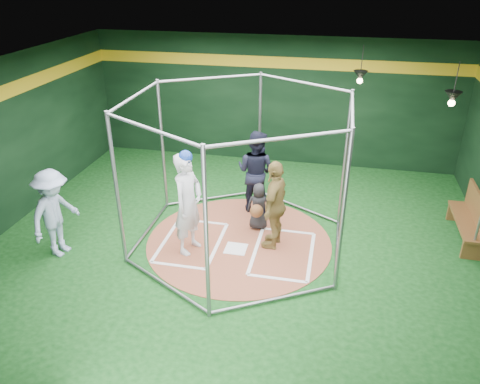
% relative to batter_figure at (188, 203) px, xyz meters
% --- Properties ---
extents(room_shell, '(10.10, 9.10, 3.53)m').
position_rel_batter_figure_xyz_m(room_shell, '(0.89, 0.50, 0.69)').
color(room_shell, '#0C3710').
rests_on(room_shell, ground).
extents(clay_disc, '(3.80, 3.80, 0.01)m').
position_rel_batter_figure_xyz_m(clay_disc, '(0.89, 0.49, -1.06)').
color(clay_disc, '#985037').
rests_on(clay_disc, ground).
extents(home_plate, '(0.43, 0.43, 0.01)m').
position_rel_batter_figure_xyz_m(home_plate, '(0.89, 0.19, -1.04)').
color(home_plate, white).
rests_on(home_plate, clay_disc).
extents(batter_box_left, '(1.17, 1.77, 0.01)m').
position_rel_batter_figure_xyz_m(batter_box_left, '(-0.06, 0.24, -1.04)').
color(batter_box_left, white).
rests_on(batter_box_left, clay_disc).
extents(batter_box_right, '(1.17, 1.77, 0.01)m').
position_rel_batter_figure_xyz_m(batter_box_right, '(1.84, 0.24, -1.04)').
color(batter_box_right, white).
rests_on(batter_box_right, clay_disc).
extents(batting_cage, '(4.05, 4.67, 3.00)m').
position_rel_batter_figure_xyz_m(batting_cage, '(0.89, 0.49, 0.44)').
color(batting_cage, gray).
rests_on(batting_cage, ground).
extents(pendant_lamp_near, '(0.34, 0.34, 0.90)m').
position_rel_batter_figure_xyz_m(pendant_lamp_near, '(3.09, 4.09, 1.68)').
color(pendant_lamp_near, black).
rests_on(pendant_lamp_near, room_shell).
extents(pendant_lamp_far, '(0.34, 0.34, 0.90)m').
position_rel_batter_figure_xyz_m(pendant_lamp_far, '(4.89, 2.49, 1.68)').
color(pendant_lamp_far, black).
rests_on(pendant_lamp_far, room_shell).
extents(batter_figure, '(0.67, 0.85, 2.13)m').
position_rel_batter_figure_xyz_m(batter_figure, '(0.00, 0.00, 0.00)').
color(batter_figure, silver).
rests_on(batter_figure, clay_disc).
extents(visitor_leopard, '(0.62, 1.14, 1.84)m').
position_rel_batter_figure_xyz_m(visitor_leopard, '(1.61, 0.53, -0.13)').
color(visitor_leopard, tan).
rests_on(visitor_leopard, clay_disc).
extents(catcher_figure, '(0.54, 0.58, 1.04)m').
position_rel_batter_figure_xyz_m(catcher_figure, '(1.18, 1.10, -0.53)').
color(catcher_figure, black).
rests_on(catcher_figure, clay_disc).
extents(umpire, '(1.11, 0.98, 1.91)m').
position_rel_batter_figure_xyz_m(umpire, '(0.97, 1.94, -0.10)').
color(umpire, black).
rests_on(umpire, clay_disc).
extents(bystander_blue, '(0.85, 1.25, 1.79)m').
position_rel_batter_figure_xyz_m(bystander_blue, '(-2.47, -0.64, -0.17)').
color(bystander_blue, '#95A7C5').
rests_on(bystander_blue, ground).
extents(dugout_bench, '(0.41, 1.74, 1.01)m').
position_rel_batter_figure_xyz_m(dugout_bench, '(5.52, 1.61, -0.54)').
color(dugout_bench, brown).
rests_on(dugout_bench, ground).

